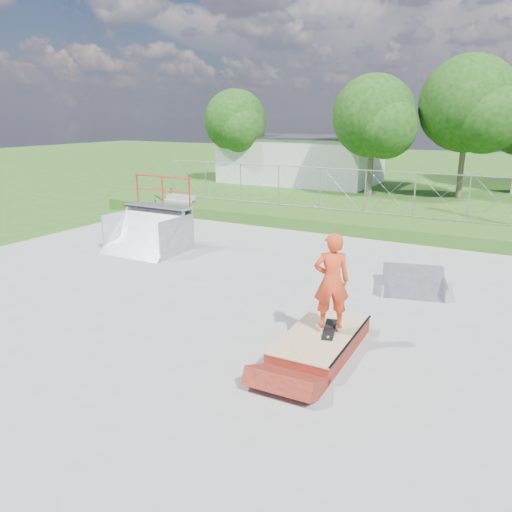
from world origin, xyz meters
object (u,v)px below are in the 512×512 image
at_px(quarter_pipe, 145,216).
at_px(skater, 331,285).
at_px(flat_bank_ramp, 413,283).
at_px(grind_box, 321,342).

height_order(quarter_pipe, skater, quarter_pipe).
xyz_separation_m(quarter_pipe, skater, (8.00, -3.91, 0.13)).
distance_m(flat_bank_ramp, skater, 4.45).
xyz_separation_m(grind_box, flat_bank_ramp, (0.84, 4.36, 0.05)).
bearing_deg(grind_box, flat_bank_ramp, 77.92).
distance_m(grind_box, skater, 1.18).
distance_m(quarter_pipe, flat_bank_ramp, 8.77).
distance_m(quarter_pipe, skater, 8.90).
bearing_deg(flat_bank_ramp, grind_box, -114.50).
height_order(grind_box, flat_bank_ramp, flat_bank_ramp).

